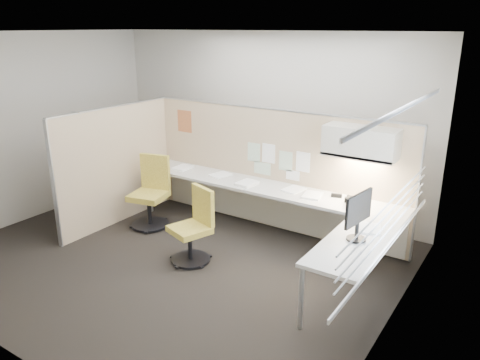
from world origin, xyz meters
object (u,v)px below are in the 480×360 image
Objects in this scene: desk at (279,202)px; chair_right at (194,228)px; phone at (354,202)px; monitor at (358,214)px; chair_left at (151,194)px.

chair_right is (-0.65, -1.02, -0.16)m from desk.
chair_right is 3.63× the size of phone.
monitor is at bearing -31.08° from desk.
chair_left is 1.35m from chair_right.
chair_left reaches higher than desk.
chair_right is (1.24, -0.53, -0.05)m from chair_left.
monitor is (1.37, -0.83, 0.43)m from desk.
monitor is (3.26, -0.33, 0.54)m from chair_left.
desk is 3.83× the size of chair_left.
desk is 7.69× the size of monitor.
phone is (-0.37, 0.92, -0.25)m from monitor.
chair_left is at bearing 92.90° from monitor.
phone is (1.00, 0.09, 0.18)m from desk.
chair_right is 1.82× the size of monitor.
monitor reaches higher than chair_right.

